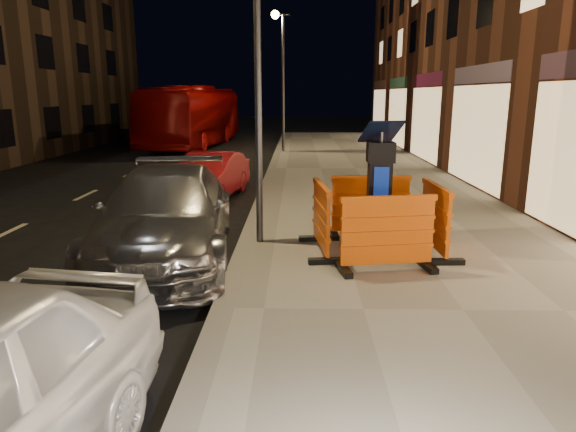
{
  "coord_description": "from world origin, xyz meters",
  "views": [
    {
      "loc": [
        0.94,
        -5.96,
        2.76
      ],
      "look_at": [
        0.8,
        1.0,
        1.1
      ],
      "focal_mm": 32.0,
      "sensor_mm": 36.0,
      "label": 1
    }
  ],
  "objects_px": {
    "barrier_kerbside": "(321,218)",
    "barrier_bldgside": "(435,219)",
    "car_red": "(211,198)",
    "parking_kiosk": "(379,192)",
    "bus_doubledecker": "(195,146)",
    "barrier_front": "(388,234)",
    "barrier_back": "(370,206)",
    "car_silver": "(169,257)"
  },
  "relations": [
    {
      "from": "car_silver",
      "to": "barrier_back",
      "type": "bearing_deg",
      "value": 7.34
    },
    {
      "from": "barrier_bldgside",
      "to": "car_silver",
      "type": "relative_size",
      "value": 0.28
    },
    {
      "from": "parking_kiosk",
      "to": "barrier_back",
      "type": "bearing_deg",
      "value": 85.63
    },
    {
      "from": "barrier_back",
      "to": "car_silver",
      "type": "xyz_separation_m",
      "value": [
        -3.58,
        -0.88,
        -0.73
      ]
    },
    {
      "from": "barrier_bldgside",
      "to": "car_silver",
      "type": "height_order",
      "value": "barrier_bldgside"
    },
    {
      "from": "barrier_front",
      "to": "barrier_kerbside",
      "type": "xyz_separation_m",
      "value": [
        -0.95,
        0.95,
        0.0
      ]
    },
    {
      "from": "barrier_back",
      "to": "car_red",
      "type": "height_order",
      "value": "barrier_back"
    },
    {
      "from": "parking_kiosk",
      "to": "bus_doubledecker",
      "type": "relative_size",
      "value": 0.18
    },
    {
      "from": "barrier_back",
      "to": "car_silver",
      "type": "distance_m",
      "value": 3.76
    },
    {
      "from": "barrier_kerbside",
      "to": "barrier_bldgside",
      "type": "distance_m",
      "value": 1.9
    },
    {
      "from": "barrier_bldgside",
      "to": "car_red",
      "type": "height_order",
      "value": "barrier_bldgside"
    },
    {
      "from": "barrier_kerbside",
      "to": "car_silver",
      "type": "relative_size",
      "value": 0.28
    },
    {
      "from": "car_red",
      "to": "bus_doubledecker",
      "type": "xyz_separation_m",
      "value": [
        -3.19,
        14.13,
        0.0
      ]
    },
    {
      "from": "parking_kiosk",
      "to": "car_red",
      "type": "distance_m",
      "value": 6.51
    },
    {
      "from": "barrier_kerbside",
      "to": "car_red",
      "type": "relative_size",
      "value": 0.4
    },
    {
      "from": "barrier_back",
      "to": "barrier_kerbside",
      "type": "xyz_separation_m",
      "value": [
        -0.95,
        -0.95,
        0.0
      ]
    },
    {
      "from": "barrier_kerbside",
      "to": "bus_doubledecker",
      "type": "distance_m",
      "value": 20.25
    },
    {
      "from": "barrier_kerbside",
      "to": "car_silver",
      "type": "distance_m",
      "value": 2.73
    },
    {
      "from": "barrier_bldgside",
      "to": "car_red",
      "type": "xyz_separation_m",
      "value": [
        -4.66,
        5.21,
        -0.73
      ]
    },
    {
      "from": "barrier_back",
      "to": "car_red",
      "type": "bearing_deg",
      "value": 129.63
    },
    {
      "from": "barrier_front",
      "to": "bus_doubledecker",
      "type": "bearing_deg",
      "value": 99.41
    },
    {
      "from": "barrier_front",
      "to": "car_silver",
      "type": "relative_size",
      "value": 0.28
    },
    {
      "from": "parking_kiosk",
      "to": "barrier_bldgside",
      "type": "bearing_deg",
      "value": -4.37
    },
    {
      "from": "parking_kiosk",
      "to": "bus_doubledecker",
      "type": "bearing_deg",
      "value": 105.26
    },
    {
      "from": "barrier_bldgside",
      "to": "bus_doubledecker",
      "type": "height_order",
      "value": "bus_doubledecker"
    },
    {
      "from": "parking_kiosk",
      "to": "car_red",
      "type": "xyz_separation_m",
      "value": [
        -3.71,
        5.21,
        -1.19
      ]
    },
    {
      "from": "barrier_kerbside",
      "to": "car_silver",
      "type": "xyz_separation_m",
      "value": [
        -2.63,
        0.07,
        -0.73
      ]
    },
    {
      "from": "barrier_kerbside",
      "to": "car_red",
      "type": "distance_m",
      "value": 5.94
    },
    {
      "from": "barrier_bldgside",
      "to": "barrier_back",
      "type": "bearing_deg",
      "value": 42.63
    },
    {
      "from": "barrier_back",
      "to": "bus_doubledecker",
      "type": "distance_m",
      "value": 19.66
    },
    {
      "from": "barrier_bldgside",
      "to": "bus_doubledecker",
      "type": "bearing_deg",
      "value": 19.72
    },
    {
      "from": "barrier_front",
      "to": "car_silver",
      "type": "height_order",
      "value": "barrier_front"
    },
    {
      "from": "parking_kiosk",
      "to": "car_silver",
      "type": "bearing_deg",
      "value": 174.58
    },
    {
      "from": "car_red",
      "to": "parking_kiosk",
      "type": "bearing_deg",
      "value": -46.1
    },
    {
      "from": "barrier_front",
      "to": "bus_doubledecker",
      "type": "xyz_separation_m",
      "value": [
        -6.9,
        20.29,
        -0.73
      ]
    },
    {
      "from": "car_silver",
      "to": "bus_doubledecker",
      "type": "distance_m",
      "value": 19.56
    },
    {
      "from": "barrier_bldgside",
      "to": "car_silver",
      "type": "xyz_separation_m",
      "value": [
        -4.53,
        0.07,
        -0.73
      ]
    },
    {
      "from": "barrier_front",
      "to": "barrier_back",
      "type": "height_order",
      "value": "same"
    },
    {
      "from": "parking_kiosk",
      "to": "barrier_bldgside",
      "type": "distance_m",
      "value": 1.05
    },
    {
      "from": "barrier_kerbside",
      "to": "barrier_back",
      "type": "bearing_deg",
      "value": -51.37
    },
    {
      "from": "car_red",
      "to": "barrier_bldgside",
      "type": "bearing_deg",
      "value": -39.74
    },
    {
      "from": "barrier_front",
      "to": "barrier_back",
      "type": "relative_size",
      "value": 1.0
    }
  ]
}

